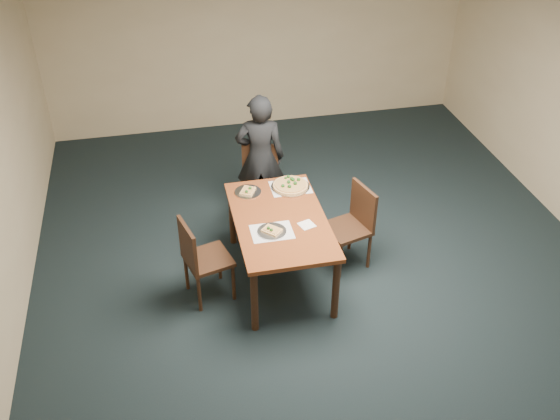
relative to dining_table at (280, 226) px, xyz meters
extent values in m
plane|color=black|center=(0.45, -0.43, -0.66)|extent=(8.00, 8.00, 0.00)
plane|color=#C6B189|center=(0.45, 3.57, 0.74)|extent=(6.00, 0.00, 6.00)
plane|color=white|center=(0.45, -0.43, 2.14)|extent=(8.00, 8.00, 0.00)
cube|color=#632B13|center=(0.00, 0.00, 0.07)|extent=(0.90, 1.50, 0.04)
cylinder|color=black|center=(-0.39, -0.69, -0.31)|extent=(0.07, 0.07, 0.70)
cylinder|color=black|center=(-0.39, 0.69, -0.31)|extent=(0.07, 0.07, 0.70)
cylinder|color=black|center=(0.39, -0.69, -0.31)|extent=(0.07, 0.07, 0.70)
cylinder|color=black|center=(0.39, 0.69, -0.31)|extent=(0.07, 0.07, 0.70)
cube|color=black|center=(-0.02, 1.07, -0.21)|extent=(0.53, 0.53, 0.04)
cylinder|color=black|center=(-0.25, 0.95, -0.44)|extent=(0.04, 0.04, 0.43)
cylinder|color=black|center=(-0.14, 1.30, -0.44)|extent=(0.04, 0.04, 0.43)
cylinder|color=black|center=(0.09, 0.84, -0.44)|extent=(0.04, 0.04, 0.43)
cylinder|color=black|center=(0.20, 1.18, -0.44)|extent=(0.04, 0.04, 0.43)
cube|color=black|center=(0.04, 1.25, 0.03)|extent=(0.41, 0.16, 0.44)
cube|color=black|center=(-0.74, -0.11, -0.21)|extent=(0.51, 0.51, 0.04)
cylinder|color=black|center=(-0.52, -0.24, -0.44)|extent=(0.04, 0.04, 0.43)
cylinder|color=black|center=(-0.87, -0.33, -0.44)|extent=(0.04, 0.04, 0.43)
cylinder|color=black|center=(-0.62, 0.11, -0.44)|extent=(0.04, 0.04, 0.43)
cylinder|color=black|center=(-0.96, 0.01, -0.44)|extent=(0.04, 0.04, 0.43)
cube|color=black|center=(-0.93, -0.16, 0.03)|extent=(0.14, 0.41, 0.44)
cube|color=black|center=(0.73, 0.08, -0.21)|extent=(0.52, 0.52, 0.04)
cylinder|color=black|center=(0.51, 0.20, -0.44)|extent=(0.04, 0.04, 0.43)
cylinder|color=black|center=(0.85, 0.30, -0.44)|extent=(0.04, 0.04, 0.43)
cylinder|color=black|center=(0.61, -0.15, -0.44)|extent=(0.04, 0.04, 0.43)
cylinder|color=black|center=(0.95, -0.05, -0.44)|extent=(0.04, 0.04, 0.43)
cube|color=black|center=(0.91, 0.13, 0.03)|extent=(0.15, 0.41, 0.44)
imported|color=black|center=(0.03, 1.19, 0.11)|extent=(0.62, 0.47, 1.53)
cube|color=white|center=(0.23, 0.53, 0.09)|extent=(0.42, 0.32, 0.00)
cube|color=white|center=(-0.12, -0.20, 0.09)|extent=(0.40, 0.30, 0.00)
cylinder|color=silver|center=(0.23, 0.53, 0.10)|extent=(0.41, 0.41, 0.01)
cylinder|color=tan|center=(0.23, 0.53, 0.12)|extent=(0.37, 0.37, 0.02)
cylinder|color=#D2C16D|center=(0.23, 0.53, 0.13)|extent=(0.33, 0.33, 0.01)
sphere|color=#173F13|center=(0.26, 0.61, 0.15)|extent=(0.04, 0.04, 0.04)
sphere|color=#173F13|center=(0.20, 0.65, 0.14)|extent=(0.03, 0.03, 0.03)
sphere|color=#173F13|center=(0.22, 0.56, 0.14)|extent=(0.03, 0.03, 0.03)
sphere|color=#173F13|center=(0.14, 0.49, 0.15)|extent=(0.04, 0.04, 0.04)
sphere|color=#173F13|center=(0.20, 0.47, 0.15)|extent=(0.04, 0.04, 0.04)
sphere|color=#173F13|center=(0.33, 0.58, 0.15)|extent=(0.04, 0.04, 0.04)
sphere|color=#173F13|center=(0.23, 0.66, 0.14)|extent=(0.03, 0.03, 0.03)
sphere|color=#173F13|center=(0.27, 0.59, 0.15)|extent=(0.04, 0.04, 0.04)
sphere|color=#173F13|center=(0.21, 0.55, 0.15)|extent=(0.04, 0.04, 0.04)
sphere|color=#173F13|center=(0.28, 0.52, 0.15)|extent=(0.04, 0.04, 0.04)
cylinder|color=silver|center=(-0.12, -0.20, 0.10)|extent=(0.28, 0.28, 0.01)
cube|color=tan|center=(-0.12, -0.20, 0.11)|extent=(0.21, 0.21, 0.02)
cube|color=#D2C16D|center=(-0.12, -0.20, 0.12)|extent=(0.17, 0.17, 0.01)
sphere|color=#173F13|center=(-0.15, -0.19, 0.14)|extent=(0.03, 0.03, 0.03)
sphere|color=#173F13|center=(-0.13, -0.23, 0.14)|extent=(0.03, 0.03, 0.03)
cylinder|color=silver|center=(-0.23, 0.53, 0.10)|extent=(0.28, 0.28, 0.01)
cube|color=tan|center=(-0.23, 0.53, 0.11)|extent=(0.20, 0.21, 0.02)
cube|color=#D2C16D|center=(-0.23, 0.53, 0.12)|extent=(0.15, 0.17, 0.01)
sphere|color=#173F13|center=(-0.25, 0.48, 0.13)|extent=(0.03, 0.03, 0.03)
sphere|color=#173F13|center=(-0.20, 0.54, 0.13)|extent=(0.03, 0.03, 0.03)
cube|color=white|center=(0.23, -0.17, 0.09)|extent=(0.18, 0.18, 0.01)
camera|label=1|loc=(-1.05, -4.88, 3.66)|focal=40.00mm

